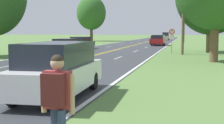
{
  "coord_description": "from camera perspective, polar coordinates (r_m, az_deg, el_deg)",
  "views": [
    {
      "loc": [
        8.18,
        0.56,
        2.17
      ],
      "look_at": [
        5.44,
        11.89,
        1.03
      ],
      "focal_mm": 50.0,
      "sensor_mm": 36.0,
      "label": 1
    }
  ],
  "objects": [
    {
      "name": "car_maroon_sedan_distant",
      "position": [
        54.81,
        8.07,
        4.09
      ],
      "size": [
        1.87,
        4.14,
        1.48
      ],
      "rotation": [
        0.0,
        0.0,
        -1.57
      ],
      "color": "black",
      "rests_on": "ground"
    },
    {
      "name": "car_red_suv_receding",
      "position": [
        49.13,
        8.48,
        4.05
      ],
      "size": [
        1.9,
        4.74,
        1.63
      ],
      "rotation": [
        0.0,
        0.0,
        -1.57
      ],
      "color": "black",
      "rests_on": "ground"
    },
    {
      "name": "car_champagne_van_horizon",
      "position": [
        80.79,
        9.8,
        4.7
      ],
      "size": [
        1.79,
        4.06,
        1.95
      ],
      "rotation": [
        0.0,
        0.0,
        -1.55
      ],
      "color": "black",
      "rests_on": "ground"
    },
    {
      "name": "car_dark_green_sedan_mid_far",
      "position": [
        38.62,
        -5.69,
        3.53
      ],
      "size": [
        2.16,
        4.84,
        1.52
      ],
      "rotation": [
        0.0,
        0.0,
        1.52
      ],
      "color": "black",
      "rests_on": "ground"
    },
    {
      "name": "car_white_van_approaching",
      "position": [
        10.47,
        -9.87,
        -1.21
      ],
      "size": [
        2.09,
        4.92,
        1.81
      ],
      "rotation": [
        0.0,
        0.0,
        -1.52
      ],
      "color": "black",
      "rests_on": "ground"
    },
    {
      "name": "traffic_sign",
      "position": [
        31.59,
        10.88,
        4.91
      ],
      "size": [
        0.6,
        0.1,
        2.45
      ],
      "color": "gray",
      "rests_on": "ground"
    },
    {
      "name": "utility_pole_midground",
      "position": [
        30.17,
        12.91,
        9.86
      ],
      "size": [
        1.8,
        0.24,
        8.66
      ],
      "color": "brown",
      "rests_on": "ground"
    },
    {
      "name": "tree_right_cluster",
      "position": [
        71.41,
        -3.81,
        8.92
      ],
      "size": [
        6.6,
        6.6,
        10.12
      ],
      "color": "brown",
      "rests_on": "ground"
    },
    {
      "name": "utility_pole_far",
      "position": [
        64.54,
        13.09,
        7.73
      ],
      "size": [
        1.8,
        0.24,
        9.12
      ],
      "color": "brown",
      "rests_on": "ground"
    },
    {
      "name": "hitchhiker_person",
      "position": [
        5.39,
        -10.07,
        -6.04
      ],
      "size": [
        0.61,
        0.43,
        1.79
      ],
      "rotation": [
        0.0,
        0.0,
        1.59
      ],
      "color": "#38476B",
      "rests_on": "ground"
    },
    {
      "name": "car_dark_grey_sedan_mid_near",
      "position": [
        29.7,
        -8.53,
        2.87
      ],
      "size": [
        1.92,
        4.62,
        1.5
      ],
      "rotation": [
        0.0,
        0.0,
        1.61
      ],
      "color": "black",
      "rests_on": "ground"
    }
  ]
}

